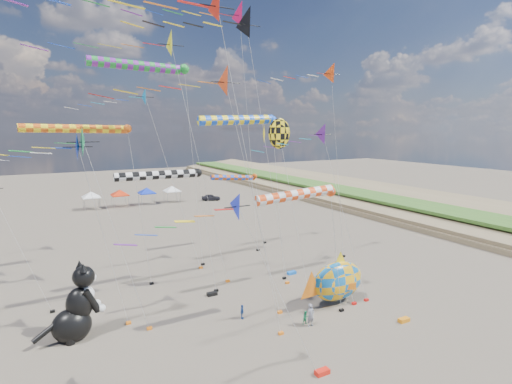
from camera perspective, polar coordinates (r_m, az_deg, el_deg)
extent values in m
plane|color=brown|center=(26.36, 10.53, -24.65)|extent=(260.00, 260.00, 0.00)
cone|color=#F14A13|center=(44.17, 11.26, 16.16)|extent=(2.20, 2.35, 2.43)
cylinder|color=#B2B2B2|center=(44.69, 11.84, 3.10)|extent=(2.03, 0.02, 20.16)
cube|color=black|center=(47.39, 12.38, -8.93)|extent=(0.36, 0.24, 0.20)
cone|color=#192DB5|center=(29.39, -23.49, 6.09)|extent=(1.88, 2.01, 2.07)
cylinder|color=#B2B2B2|center=(30.53, -20.50, -6.44)|extent=(2.36, 0.02, 13.43)
cube|color=black|center=(33.02, -17.75, -17.38)|extent=(0.36, 0.24, 0.20)
cone|color=black|center=(35.63, 0.54, 23.28)|extent=(2.81, 3.01, 3.10)
cylinder|color=#B2B2B2|center=(35.44, 2.67, 4.34)|extent=(3.07, 0.02, 23.32)
cube|color=black|center=(38.93, 4.50, -12.78)|extent=(0.36, 0.24, 0.20)
cone|color=red|center=(25.64, -3.92, 24.32)|extent=(2.18, 2.34, 2.41)
cylinder|color=#B2B2B2|center=(25.91, 0.21, 0.40)|extent=(3.89, 0.02, 21.33)
cube|color=black|center=(30.29, 3.59, -19.48)|extent=(0.36, 0.24, 0.20)
cone|color=#E84516|center=(28.29, -2.69, 15.15)|extent=(2.11, 2.26, 2.33)
cylinder|color=#B2B2B2|center=(29.55, 0.60, -2.22)|extent=(3.66, 0.02, 17.58)
cube|color=black|center=(33.23, 3.43, -16.76)|extent=(0.36, 0.24, 0.20)
cylinder|color=#B2B2B2|center=(35.45, -30.08, -7.73)|extent=(3.02, 0.02, 10.15)
cube|color=black|center=(37.07, -27.07, -14.95)|extent=(0.36, 0.24, 0.20)
cone|color=#5F1C8C|center=(31.19, 12.05, 8.10)|extent=(1.73, 1.86, 1.91)
cylinder|color=#B2B2B2|center=(33.18, 13.87, -4.25)|extent=(3.42, 0.02, 14.16)
cube|color=black|center=(36.50, 15.47, -14.63)|extent=(0.36, 0.24, 0.20)
cone|color=#FCF815|center=(35.90, -9.95, 19.94)|extent=(2.31, 2.47, 2.54)
cylinder|color=#B2B2B2|center=(36.08, -6.82, 2.86)|extent=(3.57, 0.02, 21.43)
cube|color=black|center=(39.33, -4.07, -12.54)|extent=(0.36, 0.24, 0.20)
cone|color=#157C43|center=(27.93, -21.22, 6.75)|extent=(2.09, 2.24, 2.31)
cylinder|color=#B2B2B2|center=(29.15, -17.97, -6.70)|extent=(2.55, 0.02, 13.74)
cube|color=black|center=(31.84, -14.99, -18.28)|extent=(0.36, 0.24, 0.20)
cone|color=#0C85C3|center=(39.55, -13.52, 12.99)|extent=(1.62, 1.73, 1.79)
cylinder|color=#B2B2B2|center=(40.40, -10.57, 0.59)|extent=(3.68, 0.02, 17.45)
cube|color=black|center=(43.09, -7.89, -10.64)|extent=(0.36, 0.24, 0.20)
cone|color=#D00F4B|center=(46.94, -2.00, 23.88)|extent=(2.84, 3.04, 3.13)
cylinder|color=#B2B2B2|center=(45.86, -0.79, 7.47)|extent=(2.00, 0.02, 26.58)
cube|color=black|center=(48.52, 0.28, -8.28)|extent=(0.36, 0.24, 0.20)
cone|color=#1627DA|center=(20.47, 1.85, -1.96)|extent=(1.52, 1.62, 1.67)
cylinder|color=#B2B2B2|center=(22.98, 5.66, -14.69)|extent=(3.52, 0.02, 10.66)
cube|color=black|center=(26.40, 8.90, -24.28)|extent=(0.36, 0.24, 0.20)
cylinder|color=blue|center=(34.81, -2.72, 10.24)|extent=(7.06, 0.81, 0.81)
sphere|color=blue|center=(36.51, 2.34, 10.18)|extent=(0.85, 0.85, 0.85)
cylinder|color=#B2B2B2|center=(37.54, 3.24, -1.58)|extent=(1.52, 0.02, 15.29)
cube|color=black|center=(40.01, 4.08, -12.16)|extent=(0.36, 0.24, 0.20)
cylinder|color=#DE5612|center=(36.27, -24.35, 8.24)|extent=(8.25, 0.69, 0.69)
sphere|color=#DE5612|center=(36.85, -17.89, 8.60)|extent=(0.73, 0.73, 0.73)
cylinder|color=#B2B2B2|center=(37.71, -16.24, -2.45)|extent=(1.52, 0.02, 14.55)
cube|color=black|center=(39.88, -14.70, -12.51)|extent=(0.36, 0.24, 0.20)
cylinder|color=#C6480E|center=(47.81, -3.27, 2.08)|extent=(5.79, 0.63, 0.63)
sphere|color=#C6480E|center=(49.12, -0.22, 2.28)|extent=(0.66, 0.66, 0.66)
cylinder|color=#B2B2B2|center=(50.19, 0.53, -2.65)|extent=(1.52, 0.02, 8.77)
cube|color=black|center=(51.59, 1.26, -7.23)|extent=(0.36, 0.24, 0.20)
cylinder|color=black|center=(32.98, -13.83, 2.36)|extent=(6.77, 0.69, 0.69)
sphere|color=black|center=(34.01, -8.32, 2.72)|extent=(0.72, 0.72, 0.72)
cylinder|color=#B2B2B2|center=(35.28, -6.97, -6.01)|extent=(1.52, 0.02, 10.87)
cube|color=black|center=(37.28, -5.71, -13.81)|extent=(0.36, 0.24, 0.20)
cylinder|color=#1A912E|center=(40.29, -16.55, 16.91)|extent=(8.99, 0.91, 0.91)
sphere|color=#1A912E|center=(41.52, -10.22, 16.89)|extent=(0.96, 0.96, 0.96)
cylinder|color=#B2B2B2|center=(41.60, -8.85, 2.87)|extent=(1.52, 0.02, 20.32)
cube|color=black|center=(44.07, -7.60, -10.18)|extent=(0.36, 0.24, 0.20)
cylinder|color=#F04410|center=(28.50, 5.68, -0.41)|extent=(6.30, 0.75, 0.75)
sphere|color=#F04410|center=(30.38, 10.58, 0.07)|extent=(0.78, 0.78, 0.78)
cylinder|color=#B2B2B2|center=(31.98, 11.37, -8.62)|extent=(1.52, 0.02, 9.90)
cube|color=black|center=(34.21, 12.11, -16.17)|extent=(0.36, 0.24, 0.20)
ellipsoid|color=yellow|center=(34.80, 3.36, 8.33)|extent=(2.20, 0.40, 2.64)
cone|color=yellow|center=(34.02, 1.20, 8.33)|extent=(0.12, 1.80, 1.80)
cylinder|color=#B2B2B2|center=(35.31, 5.49, -3.24)|extent=(2.03, 2.03, 14.14)
cube|color=black|center=(37.21, 7.53, -13.90)|extent=(0.36, 0.24, 0.20)
ellipsoid|color=#126AB8|center=(34.95, 11.60, -12.35)|extent=(5.09, 2.28, 3.32)
cone|color=orange|center=(33.26, 7.72, -13.38)|extent=(2.44, 0.28, 2.43)
cone|color=yellow|center=(34.52, 11.97, -9.71)|extent=(1.77, 0.22, 1.77)
cylinder|color=#B2B2B2|center=(35.79, 13.53, -14.03)|extent=(0.37, 1.04, 1.39)
cube|color=red|center=(35.58, 13.85, -15.20)|extent=(0.36, 0.24, 0.20)
imported|color=gray|center=(31.22, 7.83, -17.04)|extent=(0.67, 0.47, 1.75)
imported|color=#218A55|center=(31.58, 7.13, -17.40)|extent=(0.54, 0.43, 1.06)
imported|color=#214492|center=(32.18, -2.00, -16.73)|extent=(0.62, 0.69, 1.13)
cube|color=orange|center=(33.82, 20.37, -16.76)|extent=(0.90, 0.44, 0.30)
cube|color=blue|center=(41.27, 5.11, -11.42)|extent=(0.90, 0.44, 0.30)
cube|color=black|center=(36.49, -6.29, -14.27)|extent=(0.90, 0.44, 0.30)
cube|color=red|center=(26.50, 9.44, -24.03)|extent=(0.90, 0.44, 0.30)
cube|color=white|center=(78.15, -22.48, -0.70)|extent=(3.00, 3.00, 0.15)
pyramid|color=white|center=(77.99, -22.52, 0.06)|extent=(4.20, 4.20, 1.00)
cylinder|color=#999999|center=(76.93, -23.27, -1.76)|extent=(0.08, 0.08, 2.20)
cylinder|color=#999999|center=(77.21, -21.36, -1.61)|extent=(0.08, 0.08, 2.20)
cylinder|color=#999999|center=(79.49, -23.47, -1.45)|extent=(0.08, 0.08, 2.20)
cylinder|color=#999999|center=(79.75, -21.61, -1.30)|extent=(0.08, 0.08, 2.20)
cube|color=red|center=(78.83, -18.87, -0.42)|extent=(3.00, 3.00, 0.15)
pyramid|color=red|center=(78.67, -18.91, 0.34)|extent=(4.20, 4.20, 1.00)
cylinder|color=#999999|center=(77.55, -19.60, -1.47)|extent=(0.08, 0.08, 2.20)
cylinder|color=#999999|center=(77.99, -17.72, -1.32)|extent=(0.08, 0.08, 2.20)
cylinder|color=#999999|center=(80.08, -19.91, -1.17)|extent=(0.08, 0.08, 2.20)
cylinder|color=#999999|center=(80.51, -18.09, -1.02)|extent=(0.08, 0.08, 2.20)
cube|color=#132DC0|center=(79.82, -15.34, -0.14)|extent=(3.00, 3.00, 0.15)
pyramid|color=#132DC0|center=(79.67, -15.37, 0.61)|extent=(4.20, 4.20, 1.00)
cylinder|color=#999999|center=(78.47, -16.00, -1.17)|extent=(0.08, 0.08, 2.20)
cylinder|color=#999999|center=(79.07, -14.17, -1.02)|extent=(0.08, 0.08, 2.20)
cylinder|color=#999999|center=(80.97, -16.42, -0.88)|extent=(0.08, 0.08, 2.20)
cylinder|color=#999999|center=(81.56, -14.64, -0.74)|extent=(0.08, 0.08, 2.20)
cube|color=white|center=(81.11, -11.91, 0.13)|extent=(3.00, 3.00, 0.15)
pyramid|color=white|center=(80.96, -11.94, 0.87)|extent=(4.20, 4.20, 1.00)
cylinder|color=#999999|center=(79.70, -12.50, -0.88)|extent=(0.08, 0.08, 2.20)
cylinder|color=#999999|center=(80.45, -10.73, -0.73)|extent=(0.08, 0.08, 2.20)
cylinder|color=#999999|center=(82.16, -13.02, -0.61)|extent=(0.08, 0.08, 2.20)
cylinder|color=#999999|center=(82.90, -11.29, -0.46)|extent=(0.08, 0.08, 2.20)
imported|color=#26262D|center=(81.98, -6.47, -0.77)|extent=(4.13, 2.81, 1.31)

